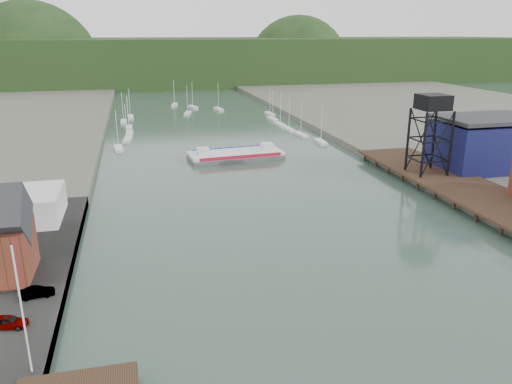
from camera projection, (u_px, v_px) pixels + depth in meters
name	position (u px, v px, depth m)	size (l,w,h in m)	color
east_pier	(474.00, 192.00, 91.62)	(14.00, 70.00, 2.45)	black
white_shed	(1.00, 208.00, 77.48)	(18.00, 12.00, 4.50)	silver
flagpole	(22.00, 311.00, 41.79)	(0.16, 0.16, 12.00)	silver
lift_tower	(433.00, 107.00, 98.98)	(6.50, 6.50, 16.00)	black
blue_shed	(485.00, 144.00, 106.83)	(20.50, 14.50, 11.30)	#0D0D3A
marina_sailboats	(204.00, 122.00, 170.27)	(57.71, 92.65, 0.90)	silver
distant_hills	(162.00, 64.00, 316.95)	(500.00, 120.00, 80.00)	black
chain_ferry	(236.00, 155.00, 123.17)	(23.60, 11.11, 3.30)	#535355
car_west_a	(8.00, 322.00, 49.91)	(1.55, 3.85, 1.31)	#999999
car_west_b	(37.00, 292.00, 55.65)	(1.29, 3.69, 1.21)	#999999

